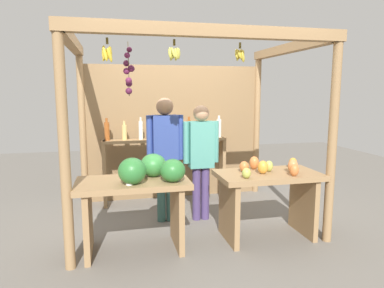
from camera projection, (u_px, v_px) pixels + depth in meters
name	position (u px, v px, depth m)	size (l,w,h in m)	color
ground_plane	(189.00, 219.00, 4.69)	(12.00, 12.00, 0.00)	slate
market_stall	(181.00, 114.00, 4.92)	(2.94, 2.18, 2.35)	#99754C
fruit_counter_left	(140.00, 189.00, 3.66)	(1.18, 0.66, 1.05)	#99754C
fruit_counter_right	(268.00, 189.00, 4.03)	(1.18, 0.64, 0.94)	#99754C
bottle_shelf_unit	(166.00, 151.00, 5.27)	(1.88, 0.22, 1.34)	#99754C
vendor_man	(165.00, 148.00, 4.47)	(0.48, 0.22, 1.63)	#325A53
vendor_woman	(201.00, 153.00, 4.54)	(0.48, 0.21, 1.53)	#4A3A6B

